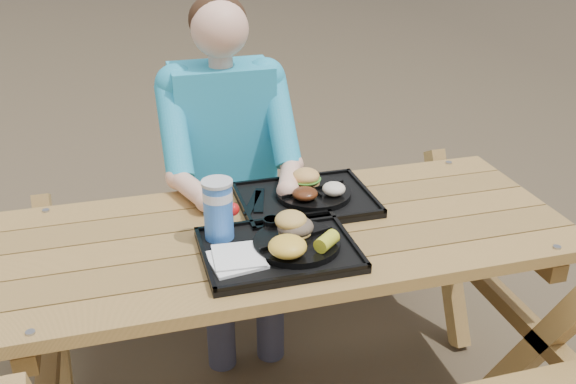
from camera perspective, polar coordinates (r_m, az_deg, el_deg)
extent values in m
cube|color=black|center=(1.91, -0.86, -5.25)|extent=(0.45, 0.35, 0.02)
cube|color=black|center=(2.20, 1.59, -0.78)|extent=(0.45, 0.35, 0.02)
cylinder|color=black|center=(1.91, 0.78, -4.58)|extent=(0.26, 0.26, 0.02)
cylinder|color=black|center=(2.21, 2.27, -0.11)|extent=(0.26, 0.26, 0.02)
cube|color=white|center=(1.84, -4.66, -5.96)|extent=(0.17, 0.17, 0.02)
cylinder|color=blue|center=(1.93, -6.21, -1.70)|extent=(0.09, 0.09, 0.18)
cylinder|color=#320F05|center=(2.00, -1.45, -2.81)|extent=(0.06, 0.06, 0.03)
cylinder|color=yellow|center=(2.02, -0.20, -2.62)|extent=(0.04, 0.04, 0.03)
ellipsoid|color=yellow|center=(1.82, -0.04, -4.87)|extent=(0.11, 0.11, 0.06)
cube|color=black|center=(2.17, -2.57, -0.75)|extent=(0.08, 0.18, 0.01)
ellipsoid|color=#532410|center=(2.14, 1.52, -0.15)|extent=(0.09, 0.09, 0.04)
ellipsoid|color=#EFE2CA|center=(2.17, 4.10, 0.29)|extent=(0.08, 0.08, 0.04)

